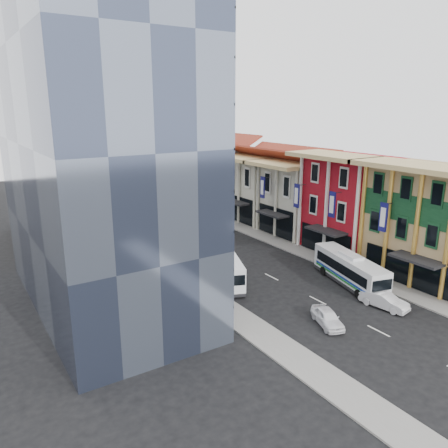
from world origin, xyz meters
TOP-DOWN VIEW (x-y plane):
  - ground at (0.00, 0.00)m, footprint 200.00×200.00m
  - sidewalk_right at (8.50, 22.00)m, footprint 3.00×90.00m
  - sidewalk_left at (-8.50, 22.00)m, footprint 3.00×90.00m
  - shophouse_tan at (14.00, 5.00)m, footprint 8.00×14.00m
  - shophouse_red at (14.00, 17.00)m, footprint 8.00×10.00m
  - shophouse_cream_near at (14.00, 26.50)m, footprint 8.00×9.00m
  - shophouse_cream_mid at (14.00, 35.50)m, footprint 8.00×9.00m
  - shophouse_cream_far at (14.00, 46.00)m, footprint 8.00×12.00m
  - office_tower at (-17.00, 19.00)m, footprint 12.00×26.00m
  - office_block_far at (-16.00, 42.00)m, footprint 10.00×18.00m
  - bus_left_near at (-4.71, 17.16)m, footprint 6.11×10.48m
  - bus_left_far at (-4.29, 33.14)m, footprint 5.84×11.57m
  - bus_right at (5.50, 9.12)m, footprint 5.04×10.70m
  - sedan_left at (-2.80, 4.05)m, footprint 2.98×4.39m
  - sedan_right at (3.95, 3.58)m, footprint 2.27×4.61m

SIDE VIEW (x-z plane):
  - ground at x=0.00m, z-range 0.00..0.00m
  - sidewalk_right at x=8.50m, z-range 0.00..0.15m
  - sidewalk_left at x=-8.50m, z-range 0.00..0.15m
  - sedan_left at x=-2.80m, z-range 0.00..1.39m
  - sedan_right at x=3.95m, z-range 0.00..1.46m
  - bus_left_near at x=-4.71m, z-range 0.00..3.31m
  - bus_right at x=5.50m, z-range 0.00..3.34m
  - bus_left_far at x=-4.29m, z-range 0.00..3.62m
  - shophouse_cream_near at x=14.00m, z-range 0.00..10.00m
  - shophouse_cream_mid at x=14.00m, z-range 0.00..10.00m
  - shophouse_cream_far at x=14.00m, z-range 0.00..11.00m
  - shophouse_tan at x=14.00m, z-range 0.00..12.00m
  - shophouse_red at x=14.00m, z-range 0.00..12.00m
  - office_block_far at x=-16.00m, z-range 0.00..14.00m
  - office_tower at x=-17.00m, z-range 0.00..30.00m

